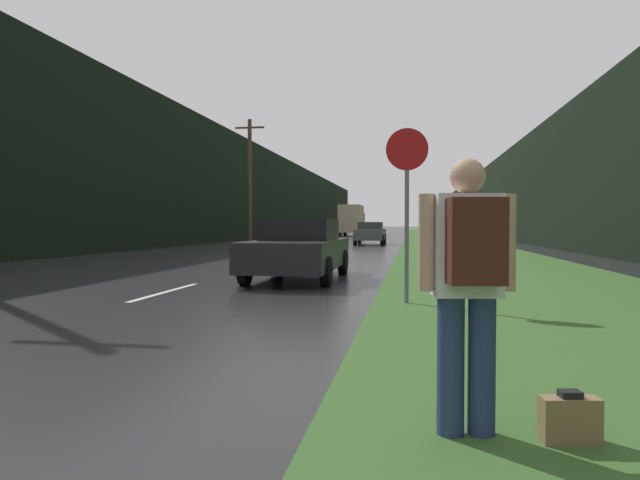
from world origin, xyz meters
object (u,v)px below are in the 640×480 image
(car_passing_near, at_px, (299,249))
(delivery_truck, at_px, (352,220))
(hitchhiker_with_backpack, at_px, (468,278))
(car_passing_far, at_px, (370,233))
(car_oncoming, at_px, (323,232))
(suitcase, at_px, (570,420))
(stop_sign, at_px, (407,196))

(car_passing_near, distance_m, delivery_truck, 50.57)
(hitchhiker_with_backpack, height_order, car_passing_near, hitchhiker_with_backpack)
(car_passing_far, height_order, car_oncoming, car_passing_far)
(hitchhiker_with_backpack, relative_size, delivery_truck, 0.22)
(delivery_truck, bearing_deg, car_passing_near, -85.41)
(suitcase, height_order, delivery_truck, delivery_truck)
(suitcase, xyz_separation_m, car_oncoming, (-7.64, 39.29, 0.57))
(car_passing_near, relative_size, delivery_truck, 0.60)
(car_oncoming, xyz_separation_m, delivery_truck, (-0.00, 20.86, 1.07))
(stop_sign, height_order, suitcase, stop_sign)
(delivery_truck, bearing_deg, car_oncoming, -90.00)
(suitcase, height_order, car_oncoming, car_oncoming)
(stop_sign, distance_m, hitchhiker_with_backpack, 5.95)
(car_passing_near, xyz_separation_m, delivery_truck, (-4.04, 50.40, 1.06))
(hitchhiker_with_backpack, height_order, suitcase, hitchhiker_with_backpack)
(car_passing_far, bearing_deg, hitchhiker_with_backpack, 95.20)
(car_oncoming, bearing_deg, car_passing_near, -82.20)
(suitcase, xyz_separation_m, car_passing_near, (-3.59, 9.75, 0.58))
(hitchhiker_with_backpack, relative_size, car_passing_far, 0.36)
(car_oncoming, relative_size, delivery_truck, 0.59)
(suitcase, bearing_deg, car_passing_near, 100.89)
(suitcase, distance_m, delivery_truck, 60.66)
(car_passing_near, xyz_separation_m, car_passing_far, (0.00, 23.25, 0.02))
(car_passing_far, relative_size, delivery_truck, 0.60)
(hitchhiker_with_backpack, xyz_separation_m, car_passing_far, (-3.00, 33.00, -0.24))
(suitcase, bearing_deg, hitchhiker_with_backpack, 171.08)
(car_oncoming, bearing_deg, delivery_truck, 90.00)
(stop_sign, xyz_separation_m, car_passing_near, (-2.57, 3.88, -1.04))
(hitchhiker_with_backpack, xyz_separation_m, car_passing_near, (-3.00, 9.76, -0.26))
(stop_sign, height_order, delivery_truck, delivery_truck)
(hitchhiker_with_backpack, relative_size, car_oncoming, 0.37)
(hitchhiker_with_backpack, bearing_deg, stop_sign, 84.83)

